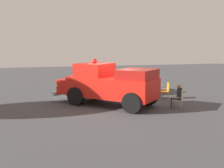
{
  "coord_description": "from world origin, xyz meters",
  "views": [
    {
      "loc": [
        -3.99,
        -14.01,
        3.27
      ],
      "look_at": [
        -0.08,
        -0.01,
        1.21
      ],
      "focal_mm": 42.51,
      "sensor_mm": 36.0,
      "label": 1
    }
  ],
  "objects": [
    {
      "name": "classic_hot_rod",
      "position": [
        2.57,
        4.25,
        0.75
      ],
      "size": [
        3.88,
        4.68,
        1.46
      ],
      "color": "black",
      "rests_on": "ground"
    },
    {
      "name": "spectator_seated",
      "position": [
        3.08,
        -1.62,
        0.7
      ],
      "size": [
        0.65,
        0.62,
        1.29
      ],
      "color": "#383842",
      "rests_on": "ground"
    },
    {
      "name": "vintage_fire_truck",
      "position": [
        -0.25,
        0.16,
        1.2
      ],
      "size": [
        5.69,
        5.79,
        2.59
      ],
      "color": "black",
      "rests_on": "ground"
    },
    {
      "name": "lawn_chair_near_truck",
      "position": [
        3.18,
        -1.7,
        0.59
      ],
      "size": [
        0.69,
        0.69,
        1.02
      ],
      "color": "#B7BABF",
      "rests_on": "ground"
    },
    {
      "name": "traffic_cone",
      "position": [
        -2.0,
        2.9,
        0.31
      ],
      "size": [
        0.4,
        0.4,
        0.64
      ],
      "color": "orange",
      "rests_on": "ground"
    },
    {
      "name": "ground_plane",
      "position": [
        0.0,
        0.0,
        0.0
      ],
      "size": [
        60.0,
        60.0,
        0.0
      ],
      "primitive_type": "plane",
      "color": "#424244"
    },
    {
      "name": "lawn_chair_by_car",
      "position": [
        3.72,
        0.91,
        0.59
      ],
      "size": [
        0.6,
        0.61,
        1.02
      ],
      "color": "#B7BABF",
      "rests_on": "ground"
    }
  ]
}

